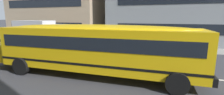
% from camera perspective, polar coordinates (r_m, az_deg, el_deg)
% --- Properties ---
extents(ground_plane, '(400.00, 400.00, 0.00)m').
position_cam_1_polar(ground_plane, '(10.08, 1.10, -7.62)').
color(ground_plane, '#38383D').
extents(sidewalk_far, '(120.00, 3.00, 0.01)m').
position_cam_1_polar(sidewalk_far, '(17.76, 9.08, 0.36)').
color(sidewalk_far, gray).
rests_on(sidewalk_far, ground_plane).
extents(lane_centreline, '(110.00, 0.16, 0.01)m').
position_cam_1_polar(lane_centreline, '(10.08, 1.10, -7.60)').
color(lane_centreline, silver).
rests_on(lane_centreline, ground_plane).
extents(school_bus, '(12.62, 3.00, 2.81)m').
position_cam_1_polar(school_bus, '(8.77, -7.07, 0.75)').
color(school_bus, yellow).
rests_on(school_bus, ground_plane).
extents(box_truck, '(6.08, 2.56, 2.82)m').
position_cam_1_polar(box_truck, '(19.95, -24.31, 5.13)').
color(box_truck, silver).
rests_on(box_truck, ground_plane).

